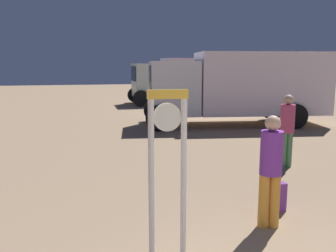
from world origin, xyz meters
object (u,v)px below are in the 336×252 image
Objects in this scene: person_near_clock at (271,166)px; box_truck_near at (240,85)px; person_distant at (287,127)px; backpack at (275,197)px; box_truck_far at (188,78)px; standing_clock at (168,161)px.

person_near_clock is 0.23× the size of box_truck_near.
person_near_clock is 0.98× the size of person_distant.
box_truck_near is at bearing 68.84° from person_near_clock.
box_truck_near is (2.88, 7.95, 1.31)m from backpack.
box_truck_near is 7.86m from box_truck_far.
person_near_clock is at bearing -127.48° from backpack.
standing_clock is 0.29× the size of box_truck_near.
standing_clock is at bearing -118.43° from box_truck_near.
box_truck_near is 1.09× the size of box_truck_far.
person_distant is 0.25× the size of box_truck_far.
person_distant is at bearing 43.51° from standing_clock.
backpack is (2.02, 1.10, -1.01)m from standing_clock.
box_truck_far is at bearing 88.77° from box_truck_near.
standing_clock is 4.44× the size of backpack.
box_truck_near is (1.39, 5.71, 0.62)m from person_distant.
person_near_clock is at bearing 19.82° from standing_clock.
person_near_clock is at bearing -101.91° from box_truck_far.
person_near_clock is 9.09m from box_truck_near.
box_truck_far is at bearing 83.47° from person_distant.
box_truck_far is (3.44, 16.32, 0.58)m from person_near_clock.
box_truck_far reaches higher than person_near_clock.
box_truck_far is at bearing 79.08° from backpack.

